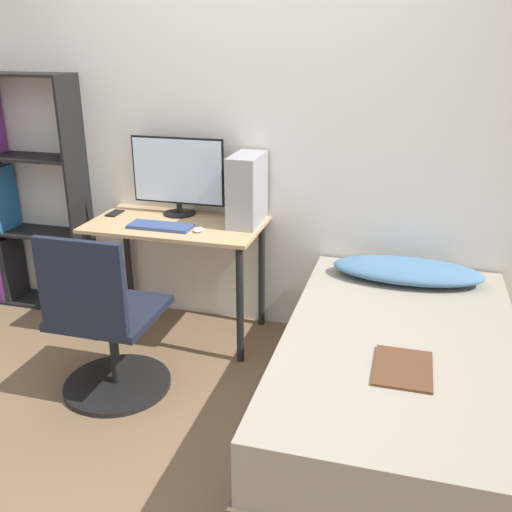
{
  "coord_description": "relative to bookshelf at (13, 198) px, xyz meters",
  "views": [
    {
      "loc": [
        0.99,
        -1.99,
        1.83
      ],
      "look_at": [
        0.24,
        0.71,
        0.75
      ],
      "focal_mm": 40.0,
      "sensor_mm": 36.0,
      "label": 1
    }
  ],
  "objects": [
    {
      "name": "ground_plane",
      "position": [
        1.67,
        -1.28,
        -0.78
      ],
      "size": [
        14.0,
        14.0,
        0.0
      ],
      "primitive_type": "plane",
      "color": "brown"
    },
    {
      "name": "wall_back",
      "position": [
        1.67,
        0.16,
        0.47
      ],
      "size": [
        8.0,
        0.05,
        2.5
      ],
      "color": "silver",
      "rests_on": "ground_plane"
    },
    {
      "name": "desk",
      "position": [
        1.29,
        -0.16,
        -0.14
      ],
      "size": [
        1.07,
        0.59,
        0.76
      ],
      "color": "tan",
      "rests_on": "ground_plane"
    },
    {
      "name": "bookshelf",
      "position": [
        0.0,
        0.0,
        0.0
      ],
      "size": [
        0.76,
        0.27,
        1.62
      ],
      "color": "black",
      "rests_on": "ground_plane"
    },
    {
      "name": "office_chair",
      "position": [
        1.19,
        -0.91,
        -0.42
      ],
      "size": [
        0.59,
        0.59,
        0.95
      ],
      "color": "black",
      "rests_on": "ground_plane"
    },
    {
      "name": "bed",
      "position": [
        2.69,
        -0.81,
        -0.52
      ],
      "size": [
        1.12,
        1.9,
        0.52
      ],
      "color": "#4C3D2D",
      "rests_on": "ground_plane"
    },
    {
      "name": "pillow",
      "position": [
        2.69,
        -0.12,
        -0.2
      ],
      "size": [
        0.85,
        0.36,
        0.11
      ],
      "color": "teal",
      "rests_on": "bed"
    },
    {
      "name": "magazine",
      "position": [
        2.71,
        -1.11,
        -0.25
      ],
      "size": [
        0.24,
        0.32,
        0.01
      ],
      "color": "#56331E",
      "rests_on": "bed"
    },
    {
      "name": "monitor",
      "position": [
        1.24,
        0.02,
        0.24
      ],
      "size": [
        0.61,
        0.21,
        0.49
      ],
      "color": "black",
      "rests_on": "desk"
    },
    {
      "name": "keyboard",
      "position": [
        1.24,
        -0.28,
        -0.01
      ],
      "size": [
        0.39,
        0.15,
        0.02
      ],
      "color": "#33477A",
      "rests_on": "desk"
    },
    {
      "name": "pc_tower",
      "position": [
        1.72,
        -0.05,
        0.19
      ],
      "size": [
        0.17,
        0.34,
        0.43
      ],
      "color": "#99999E",
      "rests_on": "desk"
    },
    {
      "name": "mouse",
      "position": [
        1.48,
        -0.28,
        -0.01
      ],
      "size": [
        0.06,
        0.09,
        0.02
      ],
      "color": "silver",
      "rests_on": "desk"
    },
    {
      "name": "phone",
      "position": [
        0.83,
        -0.09,
        -0.02
      ],
      "size": [
        0.07,
        0.14,
        0.01
      ],
      "color": "black",
      "rests_on": "desk"
    }
  ]
}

